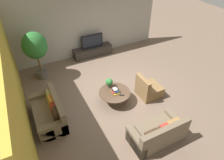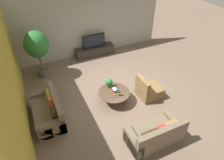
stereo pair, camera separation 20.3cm
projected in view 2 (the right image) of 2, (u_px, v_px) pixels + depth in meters
The scene contains 13 objects.
ground_plane at pixel (117, 92), 7.63m from camera, with size 24.00×24.00×0.00m, color brown.
back_wall_stone at pixel (86, 24), 9.07m from camera, with size 7.40×0.12×3.00m, color #A39E93.
side_wall_left at pixel (13, 79), 5.78m from camera, with size 0.12×7.40×3.00m, color gold.
media_console at pixel (95, 51), 9.69m from camera, with size 1.89×0.50×0.44m.
television at pixel (94, 41), 9.37m from camera, with size 1.05×0.13×0.64m.
coffee_table at pixel (114, 95), 7.03m from camera, with size 1.10×1.10×0.42m.
couch_by_wall at pixel (48, 111), 6.42m from camera, with size 0.84×1.73×0.84m.
couch_near_entry at pixel (155, 134), 5.69m from camera, with size 1.59×0.84×0.84m.
armchair_wicker at pixel (148, 90), 7.27m from camera, with size 0.80×0.76×0.86m.
potted_palm_tall at pixel (37, 46), 7.62m from camera, with size 0.94×0.94×1.99m.
potted_plant_tabletop at pixel (109, 82), 7.08m from camera, with size 0.26×0.26×0.34m.
book_stack at pixel (115, 91), 6.90m from camera, with size 0.26×0.32×0.16m.
remote_black at pixel (121, 95), 6.81m from camera, with size 0.04×0.16×0.02m, color black.
Camera 2 is at (-2.60, -5.18, 4.98)m, focal length 32.00 mm.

